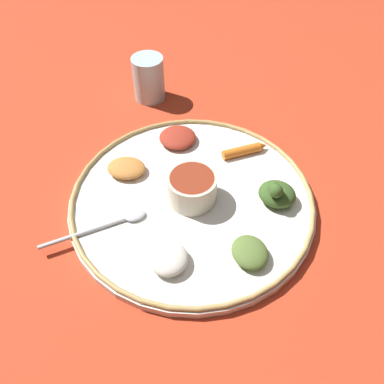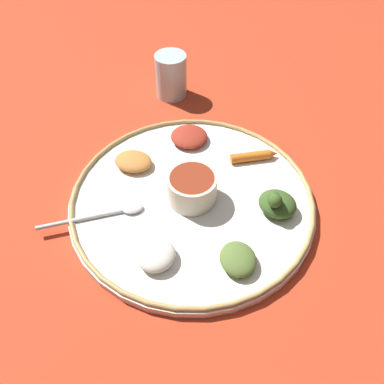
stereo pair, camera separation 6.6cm
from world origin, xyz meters
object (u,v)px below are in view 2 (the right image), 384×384
at_px(spoon, 108,213).
at_px(carrot_near_spoon, 254,156).
at_px(center_bowl, 192,187).
at_px(drinking_glass, 171,78).
at_px(greens_pile, 277,203).

xyz_separation_m(spoon, carrot_near_spoon, (0.11, -0.26, 0.00)).
distance_m(center_bowl, carrot_near_spoon, 0.15).
bearing_deg(spoon, carrot_near_spoon, -67.40).
height_order(carrot_near_spoon, drinking_glass, drinking_glass).
relative_size(carrot_near_spoon, drinking_glass, 0.95).
distance_m(greens_pile, drinking_glass, 0.39).
xyz_separation_m(greens_pile, drinking_glass, (0.36, 0.15, 0.01)).
height_order(spoon, greens_pile, greens_pile).
relative_size(center_bowl, greens_pile, 0.99).
bearing_deg(drinking_glass, spoon, 160.74).
distance_m(center_bowl, drinking_glass, 0.32).
bearing_deg(greens_pile, carrot_near_spoon, 6.42).
relative_size(spoon, drinking_glass, 1.81).
height_order(center_bowl, greens_pile, same).
height_order(spoon, drinking_glass, drinking_glass).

